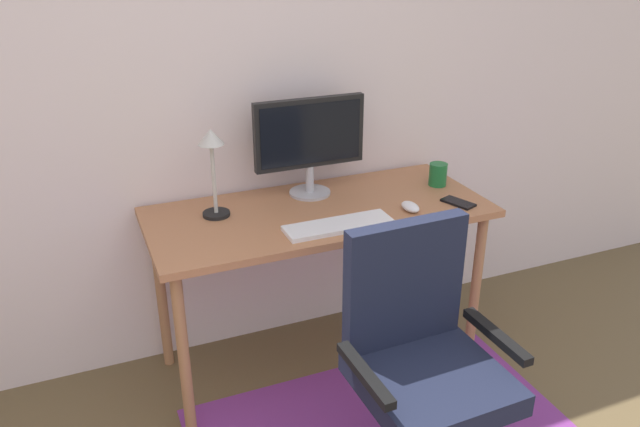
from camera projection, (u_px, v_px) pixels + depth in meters
wall_back at (161, 72)px, 2.51m from camera, size 6.00×0.10×2.60m
desk at (319, 227)px, 2.63m from camera, size 1.41×0.62×0.77m
monitor at (310, 138)px, 2.65m from camera, size 0.48×0.18×0.42m
keyboard at (339, 225)px, 2.43m from camera, size 0.43×0.13×0.02m
computer_mouse at (410, 207)px, 2.58m from camera, size 0.06×0.10×0.03m
coffee_cup at (438, 174)px, 2.82m from camera, size 0.08×0.08×0.10m
cell_phone at (458, 203)px, 2.65m from camera, size 0.11×0.15×0.01m
desk_lamp at (212, 157)px, 2.44m from camera, size 0.11×0.11×0.36m
office_chair at (421, 388)px, 2.12m from camera, size 0.54×0.51×0.96m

